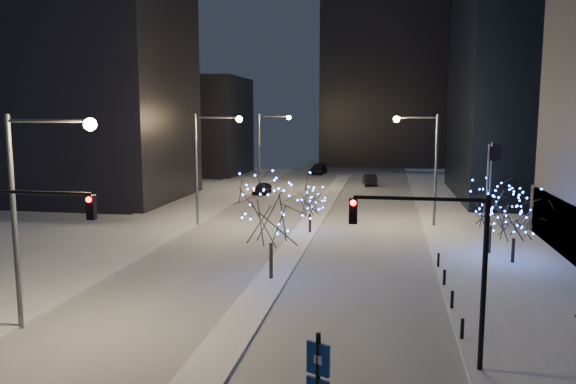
% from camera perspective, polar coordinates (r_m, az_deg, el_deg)
% --- Properties ---
extents(ground, '(160.00, 160.00, 0.00)m').
position_cam_1_polar(ground, '(23.92, -7.64, -16.86)').
color(ground, white).
rests_on(ground, ground).
extents(road, '(20.00, 130.00, 0.02)m').
position_cam_1_polar(road, '(56.94, 3.08, -2.19)').
color(road, '#A1A6AF').
rests_on(road, ground).
extents(median, '(2.00, 80.00, 0.15)m').
position_cam_1_polar(median, '(52.05, 2.41, -3.07)').
color(median, white).
rests_on(median, ground).
extents(east_sidewalk, '(10.00, 90.00, 0.15)m').
position_cam_1_polar(east_sidewalk, '(42.65, 21.02, -6.06)').
color(east_sidewalk, white).
rests_on(east_sidewalk, ground).
extents(west_sidewalk, '(8.00, 90.00, 0.15)m').
position_cam_1_polar(west_sidewalk, '(46.71, -16.66, -4.68)').
color(west_sidewalk, white).
rests_on(west_sidewalk, ground).
extents(filler_west_near, '(22.00, 18.00, 24.00)m').
position_cam_1_polar(filler_west_near, '(69.93, -20.03, 9.10)').
color(filler_west_near, black).
rests_on(filler_west_near, ground).
extents(filler_west_far, '(18.00, 16.00, 16.00)m').
position_cam_1_polar(filler_west_far, '(96.41, -9.89, 6.62)').
color(filler_west_far, black).
rests_on(filler_west_far, ground).
extents(horizon_block, '(24.00, 14.00, 42.00)m').
position_cam_1_polar(horizon_block, '(113.19, 9.88, 13.39)').
color(horizon_block, black).
rests_on(horizon_block, ground).
extents(street_lamp_w_near, '(4.40, 0.56, 10.00)m').
position_cam_1_polar(street_lamp_w_near, '(27.77, -24.45, -0.03)').
color(street_lamp_w_near, '#595E66').
rests_on(street_lamp_w_near, ground).
extents(street_lamp_w_mid, '(4.40, 0.56, 10.00)m').
position_cam_1_polar(street_lamp_w_mid, '(50.29, -8.18, 3.86)').
color(street_lamp_w_mid, '#595E66').
rests_on(street_lamp_w_mid, ground).
extents(street_lamp_w_far, '(4.40, 0.56, 10.00)m').
position_cam_1_polar(street_lamp_w_far, '(74.41, -2.15, 5.23)').
color(street_lamp_w_far, '#595E66').
rests_on(street_lamp_w_far, ground).
extents(street_lamp_east, '(3.90, 0.56, 10.00)m').
position_cam_1_polar(street_lamp_east, '(50.89, 13.80, 3.70)').
color(street_lamp_east, '#595E66').
rests_on(street_lamp_east, ground).
extents(traffic_signal_west, '(5.26, 0.43, 7.00)m').
position_cam_1_polar(traffic_signal_west, '(26.16, -25.81, -4.43)').
color(traffic_signal_west, black).
rests_on(traffic_signal_west, ground).
extents(traffic_signal_east, '(5.26, 0.43, 7.00)m').
position_cam_1_polar(traffic_signal_east, '(22.38, 15.46, -5.90)').
color(traffic_signal_east, black).
rests_on(traffic_signal_east, ground).
extents(flagpoles, '(1.35, 2.60, 8.00)m').
position_cam_1_polar(flagpoles, '(38.83, 19.76, -0.24)').
color(flagpoles, silver).
rests_on(flagpoles, east_sidewalk).
extents(bollards, '(0.16, 12.16, 0.90)m').
position_cam_1_polar(bollards, '(32.25, 15.95, -9.33)').
color(bollards, black).
rests_on(bollards, east_sidewalk).
extents(car_near, '(1.94, 4.39, 1.47)m').
position_cam_1_polar(car_near, '(70.61, -2.64, 0.38)').
color(car_near, black).
rests_on(car_near, ground).
extents(car_mid, '(2.31, 5.03, 1.60)m').
position_cam_1_polar(car_mid, '(80.22, 8.30, 1.26)').
color(car_mid, black).
rests_on(car_mid, ground).
extents(car_far, '(2.89, 5.85, 1.63)m').
position_cam_1_polar(car_far, '(94.06, 3.07, 2.32)').
color(car_far, black).
rests_on(car_far, ground).
extents(holiday_tree_median_near, '(5.32, 5.32, 6.34)m').
position_cam_1_polar(holiday_tree_median_near, '(33.39, -1.76, -2.04)').
color(holiday_tree_median_near, black).
rests_on(holiday_tree_median_near, median).
extents(holiday_tree_median_far, '(3.26, 3.26, 3.92)m').
position_cam_1_polar(holiday_tree_median_far, '(46.86, 2.25, -0.95)').
color(holiday_tree_median_far, black).
rests_on(holiday_tree_median_far, median).
extents(holiday_tree_plaza_near, '(4.58, 4.58, 4.76)m').
position_cam_1_polar(holiday_tree_plaza_near, '(40.07, 22.06, -2.42)').
color(holiday_tree_plaza_near, black).
rests_on(holiday_tree_plaza_near, east_sidewalk).
extents(holiday_tree_plaza_far, '(4.23, 4.23, 5.41)m').
position_cam_1_polar(holiday_tree_plaza_far, '(42.18, 19.96, -1.19)').
color(holiday_tree_plaza_far, black).
rests_on(holiday_tree_plaza_far, east_sidewalk).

